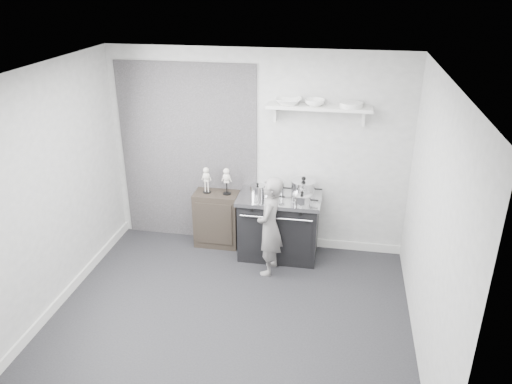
% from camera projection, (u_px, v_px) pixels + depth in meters
% --- Properties ---
extents(ground, '(4.00, 4.00, 0.00)m').
position_uv_depth(ground, '(228.00, 318.00, 5.57)').
color(ground, black).
rests_on(ground, ground).
extents(room_shell, '(4.02, 3.62, 2.71)m').
position_uv_depth(room_shell, '(220.00, 177.00, 5.06)').
color(room_shell, '#9E9E9C').
rests_on(room_shell, ground).
extents(wall_shelf, '(1.30, 0.26, 0.24)m').
position_uv_depth(wall_shelf, '(319.00, 108.00, 6.14)').
color(wall_shelf, silver).
rests_on(wall_shelf, room_shell).
extents(stove, '(1.08, 0.68, 0.87)m').
position_uv_depth(stove, '(279.00, 226.00, 6.66)').
color(stove, black).
rests_on(stove, ground).
extents(side_cabinet, '(0.60, 0.35, 0.79)m').
position_uv_depth(side_cabinet, '(217.00, 219.00, 6.95)').
color(side_cabinet, black).
rests_on(side_cabinet, ground).
extents(child, '(0.37, 0.51, 1.30)m').
position_uv_depth(child, '(270.00, 227.00, 6.19)').
color(child, slate).
rests_on(child, ground).
extents(pot_front_left, '(0.28, 0.19, 0.20)m').
position_uv_depth(pot_front_left, '(258.00, 191.00, 6.44)').
color(pot_front_left, silver).
rests_on(pot_front_left, stove).
extents(pot_back_left, '(0.34, 0.26, 0.20)m').
position_uv_depth(pot_back_left, '(275.00, 187.00, 6.58)').
color(pot_back_left, silver).
rests_on(pot_back_left, stove).
extents(pot_back_right, '(0.41, 0.33, 0.25)m').
position_uv_depth(pot_back_right, '(303.00, 187.00, 6.51)').
color(pot_back_right, silver).
rests_on(pot_back_right, stove).
extents(pot_front_right, '(0.33, 0.24, 0.17)m').
position_uv_depth(pot_front_right, '(302.00, 199.00, 6.27)').
color(pot_front_right, silver).
rests_on(pot_front_right, stove).
extents(pot_front_center, '(0.28, 0.19, 0.16)m').
position_uv_depth(pot_front_center, '(271.00, 195.00, 6.36)').
color(pot_front_center, silver).
rests_on(pot_front_center, stove).
extents(skeleton_full, '(0.12, 0.08, 0.42)m').
position_uv_depth(skeleton_full, '(206.00, 178.00, 6.72)').
color(skeleton_full, beige).
rests_on(skeleton_full, side_cabinet).
extents(skeleton_torso, '(0.12, 0.08, 0.43)m').
position_uv_depth(skeleton_torso, '(227.00, 179.00, 6.68)').
color(skeleton_torso, beige).
rests_on(skeleton_torso, side_cabinet).
extents(bowl_large, '(0.32, 0.32, 0.08)m').
position_uv_depth(bowl_large, '(288.00, 101.00, 6.16)').
color(bowl_large, white).
rests_on(bowl_large, wall_shelf).
extents(bowl_small, '(0.25, 0.25, 0.08)m').
position_uv_depth(bowl_small, '(315.00, 102.00, 6.11)').
color(bowl_small, white).
rests_on(bowl_small, wall_shelf).
extents(plate_stack, '(0.28, 0.28, 0.06)m').
position_uv_depth(plate_stack, '(351.00, 105.00, 6.04)').
color(plate_stack, silver).
rests_on(plate_stack, wall_shelf).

